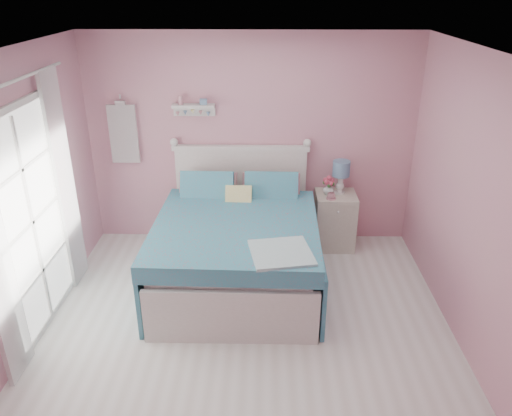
{
  "coord_description": "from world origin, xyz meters",
  "views": [
    {
      "loc": [
        0.18,
        -3.66,
        3.1
      ],
      "look_at": [
        0.08,
        1.2,
        0.88
      ],
      "focal_mm": 35.0,
      "sensor_mm": 36.0,
      "label": 1
    }
  ],
  "objects_px": {
    "teacup": "(331,196)",
    "bed": "(237,247)",
    "nightstand": "(335,220)",
    "vase": "(328,189)",
    "table_lamp": "(341,171)"
  },
  "relations": [
    {
      "from": "bed",
      "to": "vase",
      "type": "bearing_deg",
      "value": 39.17
    },
    {
      "from": "nightstand",
      "to": "vase",
      "type": "height_order",
      "value": "vase"
    },
    {
      "from": "bed",
      "to": "vase",
      "type": "distance_m",
      "value": 1.41
    },
    {
      "from": "nightstand",
      "to": "vase",
      "type": "xyz_separation_m",
      "value": [
        -0.1,
        0.0,
        0.42
      ]
    },
    {
      "from": "table_lamp",
      "to": "vase",
      "type": "height_order",
      "value": "table_lamp"
    },
    {
      "from": "bed",
      "to": "nightstand",
      "type": "relative_size",
      "value": 3.08
    },
    {
      "from": "bed",
      "to": "vase",
      "type": "height_order",
      "value": "bed"
    },
    {
      "from": "nightstand",
      "to": "table_lamp",
      "type": "xyz_separation_m",
      "value": [
        0.04,
        0.04,
        0.64
      ]
    },
    {
      "from": "nightstand",
      "to": "vase",
      "type": "bearing_deg",
      "value": 177.66
    },
    {
      "from": "bed",
      "to": "table_lamp",
      "type": "relative_size",
      "value": 5.27
    },
    {
      "from": "nightstand",
      "to": "bed",
      "type": "bearing_deg",
      "value": -144.93
    },
    {
      "from": "table_lamp",
      "to": "teacup",
      "type": "height_order",
      "value": "table_lamp"
    },
    {
      "from": "table_lamp",
      "to": "vase",
      "type": "bearing_deg",
      "value": -165.43
    },
    {
      "from": "vase",
      "to": "bed",
      "type": "bearing_deg",
      "value": -142.3
    },
    {
      "from": "teacup",
      "to": "bed",
      "type": "bearing_deg",
      "value": -147.87
    }
  ]
}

